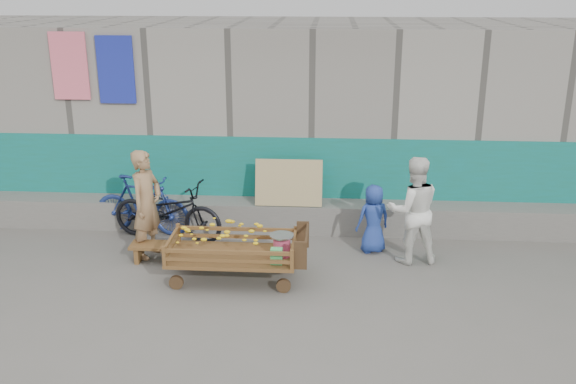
# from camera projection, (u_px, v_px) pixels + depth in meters

# --- Properties ---
(ground) EXTENTS (80.00, 80.00, 0.00)m
(ground) POSITION_uv_depth(u_px,v_px,m) (252.00, 302.00, 7.72)
(ground) COLOR #615F57
(ground) RESTS_ON ground
(building_wall) EXTENTS (12.00, 3.50, 3.00)m
(building_wall) POSITION_uv_depth(u_px,v_px,m) (278.00, 114.00, 11.08)
(building_wall) COLOR gray
(building_wall) RESTS_ON ground
(banana_cart) EXTENTS (1.77, 0.81, 0.75)m
(banana_cart) POSITION_uv_depth(u_px,v_px,m) (230.00, 243.00, 8.11)
(banana_cart) COLOR brown
(banana_cart) RESTS_ON ground
(bench) EXTENTS (1.02, 0.30, 0.25)m
(bench) POSITION_uv_depth(u_px,v_px,m) (168.00, 249.00, 8.75)
(bench) COLOR brown
(bench) RESTS_ON ground
(vendor_man) EXTENTS (0.53, 0.65, 1.52)m
(vendor_man) POSITION_uv_depth(u_px,v_px,m) (147.00, 204.00, 8.77)
(vendor_man) COLOR #97734D
(vendor_man) RESTS_ON ground
(woman) EXTENTS (0.79, 0.66, 1.48)m
(woman) POSITION_uv_depth(u_px,v_px,m) (413.00, 210.00, 8.60)
(woman) COLOR white
(woman) RESTS_ON ground
(child) EXTENTS (0.56, 0.47, 0.99)m
(child) POSITION_uv_depth(u_px,v_px,m) (373.00, 219.00, 8.98)
(child) COLOR #233E97
(child) RESTS_ON ground
(bicycle_dark) EXTENTS (1.80, 0.96, 0.90)m
(bicycle_dark) POSITION_uv_depth(u_px,v_px,m) (167.00, 211.00, 9.42)
(bicycle_dark) COLOR black
(bicycle_dark) RESTS_ON ground
(bicycle_blue) EXTENTS (1.57, 0.68, 0.91)m
(bicycle_blue) POSITION_uv_depth(u_px,v_px,m) (142.00, 205.00, 9.63)
(bicycle_blue) COLOR navy
(bicycle_blue) RESTS_ON ground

